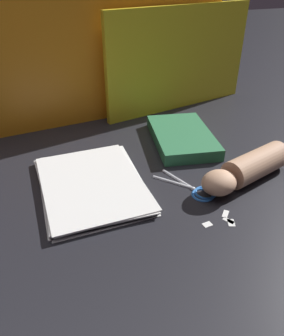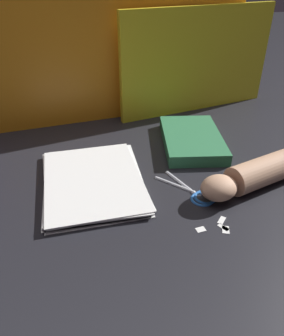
{
  "view_description": "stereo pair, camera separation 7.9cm",
  "coord_description": "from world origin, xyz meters",
  "px_view_note": "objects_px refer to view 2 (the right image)",
  "views": [
    {
      "loc": [
        -0.24,
        -0.63,
        0.48
      ],
      "look_at": [
        -0.01,
        0.0,
        0.06
      ],
      "focal_mm": 35.0,
      "sensor_mm": 36.0,
      "label": 1
    },
    {
      "loc": [
        -0.16,
        -0.65,
        0.48
      ],
      "look_at": [
        -0.01,
        0.0,
        0.06
      ],
      "focal_mm": 35.0,
      "sensor_mm": 36.0,
      "label": 2
    }
  ],
  "objects_px": {
    "book_closed": "(192,139)",
    "scissors": "(195,192)",
    "hand_forearm": "(251,176)",
    "paper_stack": "(93,181)"
  },
  "relations": [
    {
      "from": "paper_stack",
      "to": "hand_forearm",
      "type": "height_order",
      "value": "hand_forearm"
    },
    {
      "from": "book_closed",
      "to": "hand_forearm",
      "type": "xyz_separation_m",
      "value": [
        0.06,
        -0.25,
        0.02
      ]
    },
    {
      "from": "hand_forearm",
      "to": "book_closed",
      "type": "bearing_deg",
      "value": 102.61
    },
    {
      "from": "book_closed",
      "to": "hand_forearm",
      "type": "distance_m",
      "value": 0.26
    },
    {
      "from": "paper_stack",
      "to": "book_closed",
      "type": "height_order",
      "value": "book_closed"
    },
    {
      "from": "book_closed",
      "to": "scissors",
      "type": "xyz_separation_m",
      "value": [
        -0.08,
        -0.25,
        -0.01
      ]
    },
    {
      "from": "book_closed",
      "to": "hand_forearm",
      "type": "relative_size",
      "value": 1.05
    },
    {
      "from": "scissors",
      "to": "hand_forearm",
      "type": "bearing_deg",
      "value": -3.09
    },
    {
      "from": "book_closed",
      "to": "hand_forearm",
      "type": "height_order",
      "value": "hand_forearm"
    },
    {
      "from": "scissors",
      "to": "book_closed",
      "type": "bearing_deg",
      "value": 71.59
    }
  ]
}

